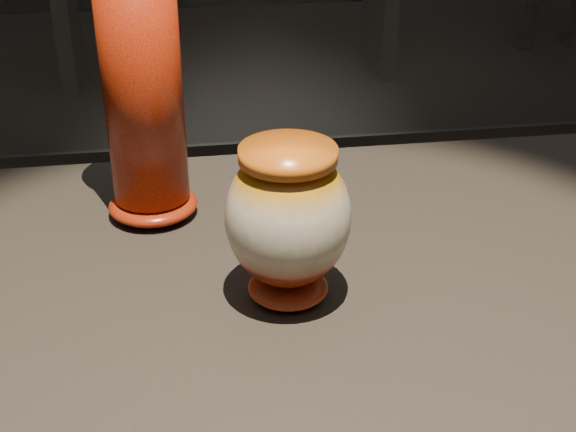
% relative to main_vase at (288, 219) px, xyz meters
% --- Properties ---
extents(main_vase, '(0.15, 0.15, 0.20)m').
position_rel_main_vase_xyz_m(main_vase, '(0.00, 0.00, 0.00)').
color(main_vase, maroon).
rests_on(main_vase, display_plinth).
extents(tall_vase, '(0.15, 0.15, 0.41)m').
position_rel_main_vase_xyz_m(tall_vase, '(-0.16, 0.24, 0.09)').
color(tall_vase, red).
rests_on(tall_vase, display_plinth).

